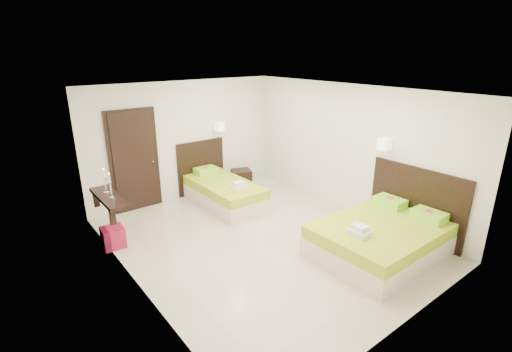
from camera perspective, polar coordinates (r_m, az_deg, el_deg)
floor at (r=6.72m, az=0.91°, el=-9.74°), size 5.50×5.50×0.00m
bed_single at (r=8.15m, az=-5.22°, el=-2.21°), size 1.19×1.99×1.64m
bed_double at (r=6.53m, az=18.87°, el=-8.72°), size 2.09×1.78×1.72m
nightstand at (r=9.20m, az=-2.27°, el=-0.27°), size 0.57×0.54×0.40m
ottoman at (r=6.87m, az=-21.12°, el=-8.78°), size 0.38×0.38×0.36m
door at (r=8.01m, az=-18.19°, el=2.20°), size 1.02×0.15×2.14m
console_shelf at (r=6.84m, az=-21.68°, el=-3.11°), size 0.35×1.20×0.78m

